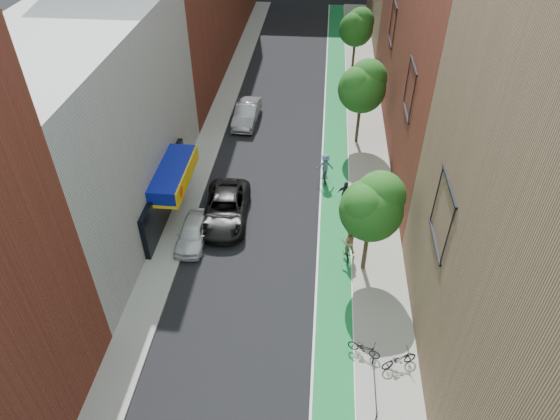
% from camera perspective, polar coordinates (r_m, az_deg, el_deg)
% --- Properties ---
extents(bike_lane, '(2.00, 68.00, 0.01)m').
position_cam_1_polar(bike_lane, '(41.99, 6.38, 9.12)').
color(bike_lane, '#126532').
rests_on(bike_lane, ground).
extents(sidewalk_left, '(2.00, 68.00, 0.15)m').
position_cam_1_polar(sidewalk_left, '(42.84, -7.28, 9.79)').
color(sidewalk_left, gray).
rests_on(sidewalk_left, ground).
extents(sidewalk_right, '(3.00, 68.00, 0.15)m').
position_cam_1_polar(sidewalk_right, '(42.11, 9.83, 8.98)').
color(sidewalk_right, gray).
rests_on(sidewalk_right, ground).
extents(building_left_white, '(8.00, 20.00, 12.00)m').
position_cam_1_polar(building_left_white, '(31.70, -21.36, 8.54)').
color(building_left_white, silver).
rests_on(building_left_white, ground).
extents(tree_near, '(3.40, 3.36, 6.42)m').
position_cam_1_polar(tree_near, '(26.21, 10.54, 0.51)').
color(tree_near, '#332619').
rests_on(tree_near, ground).
extents(tree_mid, '(3.55, 3.53, 6.74)m').
position_cam_1_polar(tree_mid, '(38.11, 9.44, 13.88)').
color(tree_mid, '#332619').
rests_on(tree_mid, ground).
extents(tree_far, '(3.30, 3.25, 6.21)m').
position_cam_1_polar(tree_far, '(51.28, 8.76, 20.03)').
color(tree_far, '#332619').
rests_on(tree_far, ground).
extents(parked_car_white, '(1.66, 4.08, 1.39)m').
position_cam_1_polar(parked_car_white, '(30.61, -9.93, -2.52)').
color(parked_car_white, silver).
rests_on(parked_car_white, ground).
extents(parked_car_black, '(3.06, 6.11, 1.66)m').
position_cam_1_polar(parked_car_black, '(31.89, -6.25, 0.17)').
color(parked_car_black, black).
rests_on(parked_car_black, ground).
extents(parked_car_silver, '(1.95, 5.12, 1.67)m').
position_cam_1_polar(parked_car_silver, '(42.54, -3.82, 10.96)').
color(parked_car_silver, gray).
rests_on(parked_car_silver, ground).
extents(cyclist_lane_near, '(0.95, 1.53, 2.18)m').
position_cam_1_polar(cyclist_lane_near, '(29.18, 7.77, -3.92)').
color(cyclist_lane_near, black).
rests_on(cyclist_lane_near, ground).
extents(cyclist_lane_mid, '(1.13, 1.66, 2.15)m').
position_cam_1_polar(cyclist_lane_mid, '(32.72, 7.45, 1.26)').
color(cyclist_lane_mid, black).
rests_on(cyclist_lane_mid, ground).
extents(cyclist_lane_far, '(1.27, 1.78, 2.18)m').
position_cam_1_polar(cyclist_lane_far, '(35.12, 5.14, 4.63)').
color(cyclist_lane_far, black).
rests_on(cyclist_lane_far, ground).
extents(parked_bike_near, '(1.89, 1.32, 0.94)m').
position_cam_1_polar(parked_bike_near, '(24.89, 13.44, -16.26)').
color(parked_bike_near, black).
rests_on(parked_bike_near, sidewalk_right).
extents(parked_bike_far, '(1.74, 1.17, 0.86)m').
position_cam_1_polar(parked_bike_far, '(24.99, 9.59, -15.29)').
color(parked_bike_far, black).
rests_on(parked_bike_far, sidewalk_right).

